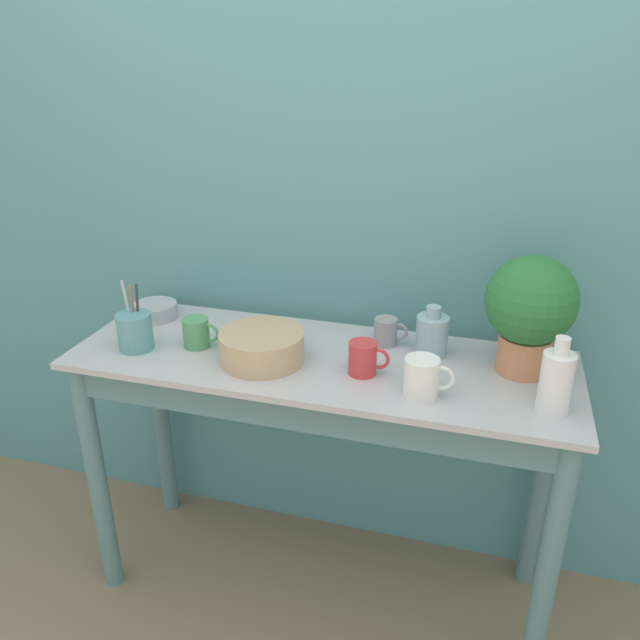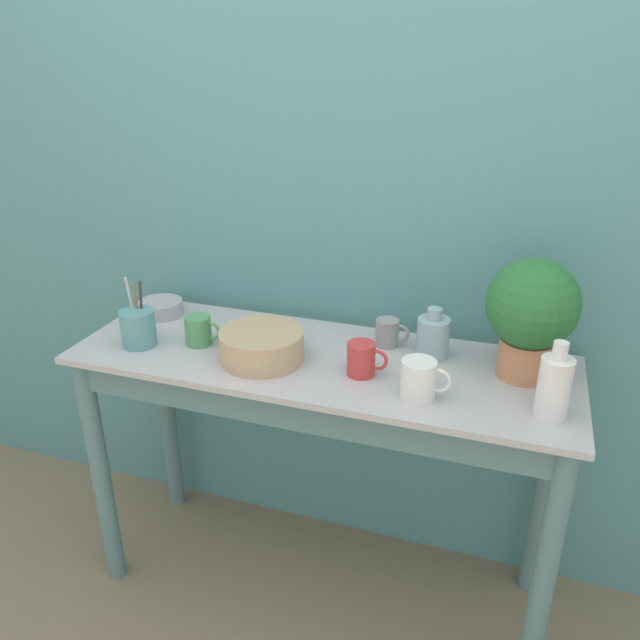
% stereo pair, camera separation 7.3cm
% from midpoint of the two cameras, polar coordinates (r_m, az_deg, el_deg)
% --- Properties ---
extents(ground_plane, '(12.00, 12.00, 0.00)m').
position_cam_midpoint_polar(ground_plane, '(2.21, -3.12, -27.20)').
color(ground_plane, '#7F7056').
extents(wall_back, '(6.00, 0.05, 2.40)m').
position_cam_midpoint_polar(wall_back, '(2.00, 1.44, 8.76)').
color(wall_back, teal).
rests_on(wall_back, ground_plane).
extents(counter_table, '(1.48, 0.51, 0.88)m').
position_cam_midpoint_polar(counter_table, '(1.92, -1.29, -8.85)').
color(counter_table, slate).
rests_on(counter_table, ground_plane).
extents(potted_plant, '(0.25, 0.25, 0.34)m').
position_cam_midpoint_polar(potted_plant, '(1.76, 17.55, 1.06)').
color(potted_plant, tan).
rests_on(potted_plant, counter_table).
extents(bowl_wash_large, '(0.25, 0.25, 0.09)m').
position_cam_midpoint_polar(bowl_wash_large, '(1.81, -6.50, -2.45)').
color(bowl_wash_large, tan).
rests_on(bowl_wash_large, counter_table).
extents(bottle_tall, '(0.08, 0.08, 0.20)m').
position_cam_midpoint_polar(bottle_tall, '(1.64, 19.59, -5.26)').
color(bottle_tall, white).
rests_on(bottle_tall, counter_table).
extents(bottle_short, '(0.10, 0.10, 0.15)m').
position_cam_midpoint_polar(bottle_short, '(1.85, 9.08, -1.32)').
color(bottle_short, '#93B2BC').
rests_on(bottle_short, counter_table).
extents(mug_white, '(0.13, 0.09, 0.10)m').
position_cam_midpoint_polar(mug_white, '(1.64, 8.08, -5.21)').
color(mug_white, white).
rests_on(mug_white, counter_table).
extents(mug_red, '(0.12, 0.08, 0.10)m').
position_cam_midpoint_polar(mug_red, '(1.73, 2.80, -3.52)').
color(mug_red, '#C63838').
rests_on(mug_red, counter_table).
extents(mug_grey, '(0.10, 0.07, 0.08)m').
position_cam_midpoint_polar(mug_grey, '(1.91, 5.01, -1.06)').
color(mug_grey, gray).
rests_on(mug_grey, counter_table).
extents(mug_green, '(0.12, 0.08, 0.09)m').
position_cam_midpoint_polar(mug_green, '(1.93, -12.26, -1.14)').
color(mug_green, '#4C935B').
rests_on(mug_green, counter_table).
extents(bowl_small_steel, '(0.15, 0.15, 0.05)m').
position_cam_midpoint_polar(bowl_small_steel, '(2.18, -15.77, 0.83)').
color(bowl_small_steel, '#A8A8B2').
rests_on(bowl_small_steel, counter_table).
extents(utensil_cup, '(0.10, 0.10, 0.22)m').
position_cam_midpoint_polar(utensil_cup, '(1.96, -17.59, -0.97)').
color(utensil_cup, '#569399').
rests_on(utensil_cup, counter_table).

